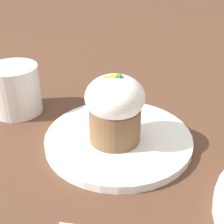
% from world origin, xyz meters
% --- Properties ---
extents(ground_plane, '(4.00, 4.00, 0.00)m').
position_xyz_m(ground_plane, '(0.00, 0.00, 0.00)').
color(ground_plane, '#513323').
extents(dessert_plate, '(0.24, 0.24, 0.01)m').
position_xyz_m(dessert_plate, '(0.00, 0.00, 0.01)').
color(dessert_plate, white).
rests_on(dessert_plate, ground_plane).
extents(carrot_cake, '(0.09, 0.09, 0.11)m').
position_xyz_m(carrot_cake, '(0.01, 0.01, 0.07)').
color(carrot_cake, brown).
rests_on(carrot_cake, dessert_plate).
extents(spoon, '(0.04, 0.13, 0.01)m').
position_xyz_m(spoon, '(0.01, -0.01, 0.02)').
color(spoon, '#B7B7BC').
rests_on(spoon, dessert_plate).
extents(coffee_cup, '(0.13, 0.09, 0.09)m').
position_xyz_m(coffee_cup, '(0.20, -0.10, 0.05)').
color(coffee_cup, white).
rests_on(coffee_cup, ground_plane).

